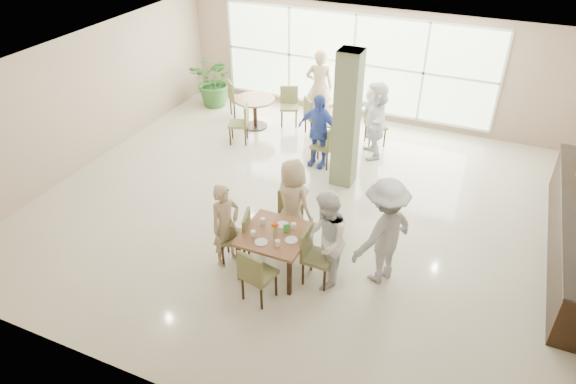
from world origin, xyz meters
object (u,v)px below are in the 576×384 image
at_px(main_table, 275,238).
at_px(adult_b, 375,119).
at_px(round_table_right, 335,125).
at_px(teen_standing, 384,232).
at_px(potted_plant, 216,81).
at_px(teen_right, 325,240).
at_px(round_table_left, 255,106).
at_px(teen_far, 293,201).
at_px(teen_left, 226,225).
at_px(adult_standing, 319,87).
at_px(adult_a, 318,131).

distance_m(main_table, adult_b, 4.49).
relative_size(round_table_right, teen_standing, 0.58).
distance_m(potted_plant, teen_right, 7.48).
distance_m(round_table_left, teen_far, 4.67).
bearing_deg(round_table_right, teen_right, -72.65).
height_order(teen_left, adult_standing, adult_standing).
distance_m(round_table_right, adult_a, 0.99).
height_order(round_table_right, adult_b, adult_b).
bearing_deg(adult_a, teen_far, -70.48).
bearing_deg(teen_standing, teen_left, -46.11).
relative_size(teen_right, adult_standing, 0.89).
relative_size(teen_standing, adult_a, 1.10).
distance_m(main_table, adult_standing, 5.84).
relative_size(main_table, potted_plant, 0.74).
bearing_deg(adult_standing, teen_left, 79.68).
bearing_deg(adult_a, teen_left, -85.25).
bearing_deg(adult_a, teen_right, -59.65).
bearing_deg(potted_plant, adult_a, -27.94).
bearing_deg(adult_standing, main_table, 87.88).
bearing_deg(adult_b, potted_plant, -124.74).
distance_m(teen_far, teen_right, 1.21).
xyz_separation_m(round_table_left, teen_left, (1.92, -4.82, 0.19)).
bearing_deg(adult_standing, round_table_left, 19.39).
bearing_deg(teen_far, adult_a, -56.13).
height_order(round_table_left, teen_standing, teen_standing).
height_order(main_table, potted_plant, potted_plant).
distance_m(round_table_right, adult_b, 0.98).
distance_m(teen_right, adult_b, 4.44).
relative_size(teen_left, teen_right, 0.89).
height_order(round_table_right, teen_far, teen_far).
bearing_deg(potted_plant, teen_standing, -40.03).
relative_size(main_table, teen_standing, 0.57).
height_order(round_table_left, potted_plant, potted_plant).
xyz_separation_m(main_table, potted_plant, (-4.32, 5.49, 0.03)).
bearing_deg(round_table_left, teen_standing, -43.93).
relative_size(potted_plant, teen_left, 0.94).
distance_m(potted_plant, adult_a, 4.18).
bearing_deg(teen_standing, round_table_left, -104.80).
height_order(teen_right, adult_standing, adult_standing).
bearing_deg(round_table_left, main_table, -59.72).
xyz_separation_m(main_table, adult_a, (-0.63, 3.53, 0.16)).
bearing_deg(teen_far, teen_standing, -169.83).
relative_size(round_table_right, adult_a, 0.64).
height_order(main_table, teen_right, teen_right).
xyz_separation_m(main_table, teen_left, (-0.82, -0.12, 0.08)).
xyz_separation_m(main_table, teen_far, (-0.08, 0.87, 0.13)).
distance_m(teen_far, adult_b, 3.62).
distance_m(main_table, teen_left, 0.84).
relative_size(teen_right, teen_standing, 0.92).
height_order(potted_plant, adult_a, adult_a).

